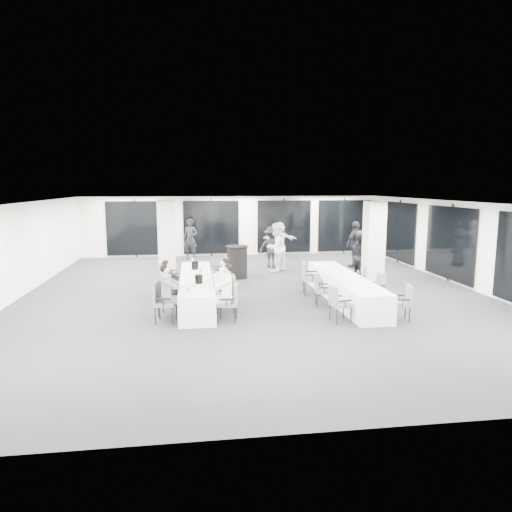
{
  "coord_description": "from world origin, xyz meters",
  "views": [
    {
      "loc": [
        -1.8,
        -13.59,
        3.34
      ],
      "look_at": [
        0.02,
        -0.2,
        1.22
      ],
      "focal_mm": 32.0,
      "sensor_mm": 36.0,
      "label": 1
    }
  ],
  "objects": [
    {
      "name": "water_bottle_a",
      "position": [
        -1.96,
        -2.78,
        0.85
      ],
      "size": [
        0.07,
        0.07,
        0.21
      ],
      "primitive_type": "cylinder",
      "color": "silver",
      "rests_on": "banquet_table_main"
    },
    {
      "name": "cocktail_table",
      "position": [
        -0.29,
        2.56,
        0.59
      ],
      "size": [
        0.84,
        0.84,
        1.16
      ],
      "color": "black",
      "rests_on": "floor"
    },
    {
      "name": "banquet_table_side",
      "position": [
        2.47,
        -1.19,
        0.38
      ],
      "size": [
        0.9,
        5.0,
        0.75
      ],
      "primitive_type": "cube",
      "color": "silver",
      "rests_on": "floor"
    },
    {
      "name": "standing_guest_f",
      "position": [
        2.08,
        6.85,
        0.94
      ],
      "size": [
        1.82,
        0.95,
        1.88
      ],
      "primitive_type": "imported",
      "rotation": [
        0.0,
        0.0,
        2.97
      ],
      "color": "white",
      "rests_on": "floor"
    },
    {
      "name": "chair_main_left_mid",
      "position": [
        -2.61,
        -0.89,
        0.53
      ],
      "size": [
        0.5,
        0.55,
        0.93
      ],
      "rotation": [
        0.0,
        0.0,
        -1.51
      ],
      "color": "#595C62",
      "rests_on": "floor"
    },
    {
      "name": "standing_guest_c",
      "position": [
        1.29,
        4.5,
        0.94
      ],
      "size": [
        1.37,
        1.08,
        1.88
      ],
      "primitive_type": "imported",
      "rotation": [
        0.0,
        0.0,
        2.7
      ],
      "color": "black",
      "rests_on": "floor"
    },
    {
      "name": "water_bottle_b",
      "position": [
        -1.64,
        -0.44,
        0.86
      ],
      "size": [
        0.07,
        0.07,
        0.22
      ],
      "primitive_type": "cylinder",
      "color": "silver",
      "rests_on": "banquet_table_main"
    },
    {
      "name": "chair_main_right_fourth",
      "position": [
        -0.94,
        -0.17,
        0.54
      ],
      "size": [
        0.5,
        0.55,
        0.94
      ],
      "rotation": [
        0.0,
        0.0,
        1.62
      ],
      "color": "#595C62",
      "rests_on": "floor"
    },
    {
      "name": "chair_main_left_second",
      "position": [
        -2.6,
        -1.92,
        0.51
      ],
      "size": [
        0.54,
        0.57,
        0.89
      ],
      "rotation": [
        0.0,
        0.0,
        -1.82
      ],
      "color": "#595C62",
      "rests_on": "floor"
    },
    {
      "name": "column_left",
      "position": [
        -2.8,
        3.2,
        1.4
      ],
      "size": [
        0.6,
        0.6,
        2.8
      ],
      "primitive_type": "cube",
      "color": "silver",
      "rests_on": "floor"
    },
    {
      "name": "ice_bucket_near",
      "position": [
        -1.71,
        -1.67,
        0.87
      ],
      "size": [
        0.21,
        0.21,
        0.24
      ],
      "primitive_type": "cylinder",
      "color": "black",
      "rests_on": "banquet_table_main"
    },
    {
      "name": "chair_side_right_near",
      "position": [
        3.3,
        -3.22,
        0.51
      ],
      "size": [
        0.53,
        0.56,
        0.9
      ],
      "rotation": [
        0.0,
        0.0,
        1.39
      ],
      "color": "#595C62",
      "rests_on": "floor"
    },
    {
      "name": "water_bottle_c",
      "position": [
        -1.88,
        1.32,
        0.86
      ],
      "size": [
        0.07,
        0.07,
        0.21
      ],
      "primitive_type": "cylinder",
      "color": "silver",
      "rests_on": "banquet_table_main"
    },
    {
      "name": "standing_guest_d",
      "position": [
        4.67,
        4.0,
        1.07
      ],
      "size": [
        1.44,
        1.26,
        2.14
      ],
      "primitive_type": "imported",
      "rotation": [
        0.0,
        0.0,
        3.69
      ],
      "color": "black",
      "rests_on": "floor"
    },
    {
      "name": "chair_side_right_mid",
      "position": [
        3.29,
        -1.62,
        0.5
      ],
      "size": [
        0.53,
        0.55,
        0.88
      ],
      "rotation": [
        0.0,
        0.0,
        1.79
      ],
      "color": "#595C62",
      "rests_on": "floor"
    },
    {
      "name": "room",
      "position": [
        0.89,
        1.11,
        1.39
      ],
      "size": [
        14.04,
        16.04,
        2.84
      ],
      "color": "black",
      "rests_on": "ground"
    },
    {
      "name": "standing_guest_e",
      "position": [
        4.77,
        3.75,
        0.87
      ],
      "size": [
        0.53,
        0.85,
        1.75
      ],
      "primitive_type": "imported",
      "rotation": [
        0.0,
        0.0,
        1.56
      ],
      "color": "black",
      "rests_on": "floor"
    },
    {
      "name": "seated_guest_a",
      "position": [
        -2.44,
        -2.6,
        0.81
      ],
      "size": [
        0.5,
        0.38,
        1.44
      ],
      "rotation": [
        0.0,
        0.0,
        -1.57
      ],
      "color": "slate",
      "rests_on": "floor"
    },
    {
      "name": "seated_guest_d",
      "position": [
        -1.11,
        -1.83,
        0.81
      ],
      "size": [
        0.5,
        0.38,
        1.44
      ],
      "rotation": [
        0.0,
        0.0,
        1.57
      ],
      "color": "white",
      "rests_on": "floor"
    },
    {
      "name": "standing_guest_g",
      "position": [
        -1.98,
        6.99,
        1.04
      ],
      "size": [
        0.94,
        0.86,
        2.09
      ],
      "primitive_type": "imported",
      "rotation": [
        0.0,
        0.0,
        -0.39
      ],
      "color": "black",
      "rests_on": "floor"
    },
    {
      "name": "seated_guest_b",
      "position": [
        -2.44,
        -1.94,
        0.81
      ],
      "size": [
        0.5,
        0.38,
        1.44
      ],
      "rotation": [
        0.0,
        0.0,
        -1.57
      ],
      "color": "black",
      "rests_on": "floor"
    },
    {
      "name": "chair_side_left_far",
      "position": [
        1.63,
        -0.31,
        0.59
      ],
      "size": [
        0.59,
        0.63,
        1.03
      ],
      "rotation": [
        0.0,
        0.0,
        -1.71
      ],
      "color": "#595C62",
      "rests_on": "floor"
    },
    {
      "name": "column_right",
      "position": [
        4.2,
        1.0,
        1.4
      ],
      "size": [
        0.6,
        0.6,
        2.8
      ],
      "primitive_type": "cube",
      "color": "silver",
      "rests_on": "floor"
    },
    {
      "name": "seated_guest_c",
      "position": [
        -1.11,
        -2.7,
        0.81
      ],
      "size": [
        0.5,
        0.38,
        1.44
      ],
      "rotation": [
        0.0,
        0.0,
        1.57
      ],
      "color": "white",
      "rests_on": "floor"
    },
    {
      "name": "chair_main_right_far",
      "position": [
        -0.94,
        0.99,
        0.58
      ],
      "size": [
        0.55,
        0.6,
        1.01
      ],
      "rotation": [
        0.0,
        0.0,
        1.65
      ],
      "color": "#595C62",
      "rests_on": "floor"
    },
    {
      "name": "standing_guest_b",
      "position": [
        1.31,
        3.57,
        1.07
      ],
      "size": [
        1.2,
        1.14,
        2.15
      ],
      "primitive_type": "imported",
      "rotation": [
        0.0,
        0.0,
        3.82
      ],
      "color": "white",
      "rests_on": "floor"
    },
    {
      "name": "standing_guest_h",
      "position": [
        4.14,
        2.0,
        0.91
      ],
      "size": [
        0.81,
        1.01,
        1.82
      ],
      "primitive_type": "imported",
      "rotation": [
        0.0,
        0.0,
        1.93
      ],
      "color": "black",
      "rests_on": "floor"
    },
    {
      "name": "chair_side_left_mid",
      "position": [
        1.64,
        -1.61,
        0.5
      ],
      "size": [
        0.5,
        0.54,
        0.88
      ],
      "rotation": [
        0.0,
        0.0,
        -1.72
      ],
      "color": "#595C62",
      "rests_on": "floor"
    },
    {
      "name": "plate_c",
      "position": [
        -1.71,
        -1.21,
        0.76
      ],
      "size": [
        0.18,
        0.18,
        0.03
      ],
      "color": "white",
      "rests_on": "banquet_table_main"
    },
    {
      "name": "chair_main_left_near",
      "position": [
        -2.61,
        -2.58,
        0.58
      ],
      "size": [
        0.59,
        0.63,
        1.01
      ],
      "rotation": [
        0.0,
        0.0,
        -1.74
      ],
      "color": "#595C62",
      "rests_on": "floor"
    },
    {
      "name": "plate_a",
      "position": [
        -1.86,
        -2.07,
        0.76
      ],
      "size": [
        0.18,
        0.18,
        0.03
      ],
      "color": "white",
      "rests_on": "banquet_table_main"
    },
    {
      "name": "ice_bucket_far",
      "position": [
        -1.8,
        0.4,
        0.87
      ],
      "size": [
        0.21,
        0.21,
        0.24
      ],
      "primitive_type": "cylinder",
      "color": "black",
      "rests_on": "banquet_table_main"
    },
    {
      "name": "chair_main_right_near",
      "position": [
        -0.95,
        -2.71,
        0.54
      ],
      "size": [
        0.55,
        0.58,
        0.94
      ],
      "rotation": [
        0.0,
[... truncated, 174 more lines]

